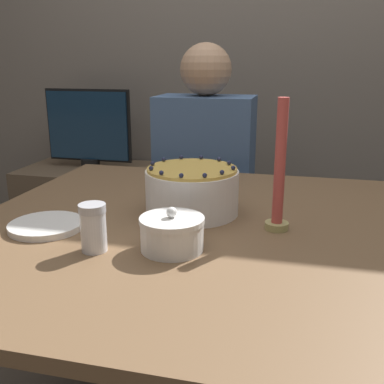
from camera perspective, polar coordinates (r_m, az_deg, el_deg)
name	(u,v)px	position (r m, az deg, el deg)	size (l,w,h in m)	color
wall_behind	(270,31)	(2.46, 9.92, 19.47)	(8.00, 0.05, 2.60)	slate
dining_table	(218,264)	(1.18, 3.35, -9.12)	(1.31, 1.15, 0.75)	brown
cake	(192,191)	(1.22, 0.00, 0.17)	(0.25, 0.25, 0.14)	white
sugar_bowl	(172,233)	(0.99, -2.55, -5.27)	(0.14, 0.14, 0.10)	white
sugar_shaker	(93,227)	(1.00, -12.42, -4.41)	(0.06, 0.06, 0.11)	white
plate_stack	(46,225)	(1.18, -17.99, -4.06)	(0.19, 0.19, 0.02)	white
candle	(279,177)	(1.10, 11.02, 1.91)	(0.06, 0.06, 0.32)	tan
person_man_blue_shirt	(205,208)	(1.97, 1.63, -2.04)	(0.40, 0.34, 1.23)	#595960
side_cabinet	(94,220)	(2.58, -12.32, -3.45)	(0.71, 0.48, 0.60)	brown
tv_monitor	(88,128)	(2.46, -13.02, 7.95)	(0.47, 0.10, 0.42)	black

